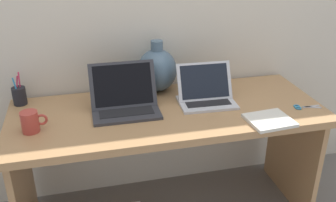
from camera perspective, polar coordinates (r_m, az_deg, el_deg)
back_wall at (r=2.23m, az=-2.30°, el=14.29°), size 4.40×0.04×2.40m
desk at (r=2.11m, az=0.00°, el=-4.70°), size 1.66×0.66×0.71m
laptop_left at (r=2.02m, az=-6.50°, el=0.34°), size 0.35×0.26×0.24m
laptop_right at (r=2.11m, az=5.63°, el=1.27°), size 0.31×0.23×0.21m
green_vase at (r=2.23m, az=-1.63°, el=4.69°), size 0.23×0.23×0.30m
notebook_stack at (r=1.98m, az=14.88°, el=-2.79°), size 0.23×0.21×0.02m
coffee_mug at (r=1.92m, az=-19.80°, el=-2.92°), size 0.12×0.08×0.10m
pen_cup at (r=2.23m, az=-21.27°, el=0.77°), size 0.07×0.07×0.18m
scissors at (r=2.18m, az=19.41°, el=-0.84°), size 0.15×0.07×0.01m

